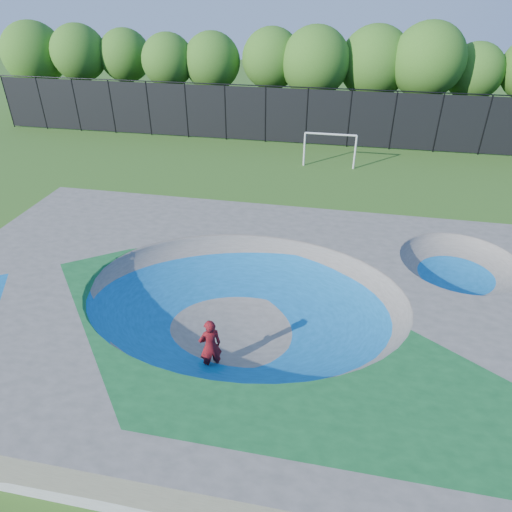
{
  "coord_description": "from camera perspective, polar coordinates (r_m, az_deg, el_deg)",
  "views": [
    {
      "loc": [
        2.79,
        -12.07,
        10.49
      ],
      "look_at": [
        -0.17,
        3.0,
        1.1
      ],
      "focal_mm": 32.0,
      "sensor_mm": 36.0,
      "label": 1
    }
  ],
  "objects": [
    {
      "name": "treeline",
      "position": [
        38.6,
        4.56,
        23.06
      ],
      "size": [
        51.96,
        6.76,
        8.04
      ],
      "color": "#463623",
      "rests_on": "ground"
    },
    {
      "name": "fence",
      "position": [
        34.23,
        6.37,
        17.07
      ],
      "size": [
        48.09,
        0.09,
        4.04
      ],
      "color": "black",
      "rests_on": "ground"
    },
    {
      "name": "skater",
      "position": [
        14.14,
        -5.73,
        -11.12
      ],
      "size": [
        0.84,
        0.77,
        1.93
      ],
      "primitive_type": "imported",
      "rotation": [
        0.0,
        0.0,
        3.71
      ],
      "color": "red",
      "rests_on": "ground"
    },
    {
      "name": "skate_deck",
      "position": [
        15.76,
        -1.5,
        -6.75
      ],
      "size": [
        22.0,
        14.0,
        1.5
      ],
      "primitive_type": "cube",
      "color": "gray",
      "rests_on": "ground"
    },
    {
      "name": "soccer_goal",
      "position": [
        30.02,
        9.24,
        13.67
      ],
      "size": [
        3.32,
        0.12,
        2.2
      ],
      "color": "silver",
      "rests_on": "ground"
    },
    {
      "name": "ground",
      "position": [
        16.23,
        -1.47,
        -8.83
      ],
      "size": [
        120.0,
        120.0,
        0.0
      ],
      "primitive_type": "plane",
      "color": "#2E5918",
      "rests_on": "ground"
    },
    {
      "name": "skateboard",
      "position": [
        14.79,
        -5.54,
        -13.8
      ],
      "size": [
        0.72,
        0.69,
        0.05
      ],
      "primitive_type": "cube",
      "rotation": [
        0.0,
        0.0,
        0.74
      ],
      "color": "black",
      "rests_on": "ground"
    }
  ]
}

